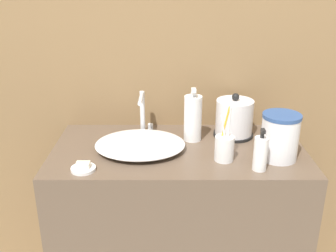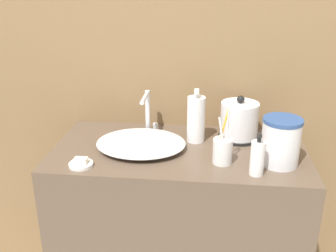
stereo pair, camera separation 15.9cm
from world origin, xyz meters
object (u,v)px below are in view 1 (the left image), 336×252
Objects in this scene: faucet at (144,111)px; water_pitcher at (281,137)px; electric_kettle at (235,119)px; shampoo_bottle at (194,118)px; toothbrush_cup at (225,148)px; lotion_bottle at (261,153)px.

faucet reaches higher than water_pitcher.
electric_kettle is 0.19m from shampoo_bottle.
shampoo_bottle is at bearing 119.32° from toothbrush_cup.
toothbrush_cup reaches higher than water_pitcher.
toothbrush_cup is at bearing -60.68° from shampoo_bottle.
faucet is 0.40m from electric_kettle.
shampoo_bottle is at bearing 150.96° from water_pitcher.
water_pitcher is (0.33, -0.18, -0.01)m from shampoo_bottle.
faucet is 0.56m from lotion_bottle.
water_pitcher is (0.54, -0.24, -0.02)m from faucet.
electric_kettle is (0.40, -0.02, -0.03)m from faucet.
electric_kettle reaches higher than lotion_bottle.
shampoo_bottle reaches higher than electric_kettle.
lotion_bottle is (0.45, -0.34, -0.04)m from faucet.
toothbrush_cup is at bearing -175.50° from water_pitcher.
lotion_bottle is at bearing -32.94° from toothbrush_cup.
faucet is at bearing 141.44° from toothbrush_cup.
shampoo_bottle is at bearing -166.48° from electric_kettle.
faucet is 0.23m from shampoo_bottle.
electric_kettle is 0.84× the size of shampoo_bottle.
toothbrush_cup is 0.14m from lotion_bottle.
electric_kettle is 0.25m from toothbrush_cup.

